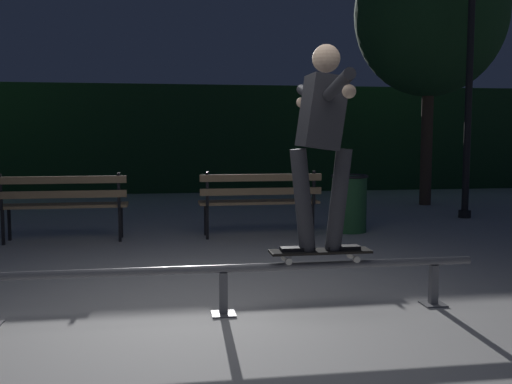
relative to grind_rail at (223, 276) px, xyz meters
The scene contains 10 objects.
ground_plane 0.31m from the grind_rail, 90.00° to the left, with size 90.00×90.00×0.00m, color #ADAAA8.
hedge_backdrop 10.05m from the grind_rail, 90.00° to the left, with size 24.00×1.20×2.51m, color black.
grind_rail is the anchor object (origin of this frame).
skateboard 0.77m from the grind_rail, ahead, with size 0.78×0.20×0.09m.
skateboarder 1.33m from the grind_rail, ahead, with size 0.62×1.41×1.56m.
park_bench_leftmost 3.74m from the grind_rail, 117.06° to the left, with size 1.60×0.42×0.88m.
park_bench_left_center 3.43m from the grind_rail, 76.12° to the left, with size 1.60×0.42×0.88m.
tree_far_right 8.55m from the grind_rail, 54.43° to the left, with size 2.84×2.84×5.20m.
lamp_post_right 6.75m from the grind_rail, 46.04° to the left, with size 0.32×0.32×3.90m.
trash_can 4.14m from the grind_rail, 59.07° to the left, with size 0.52×0.52×0.80m.
Camera 1 is at (-0.43, -4.43, 1.36)m, focal length 41.39 mm.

